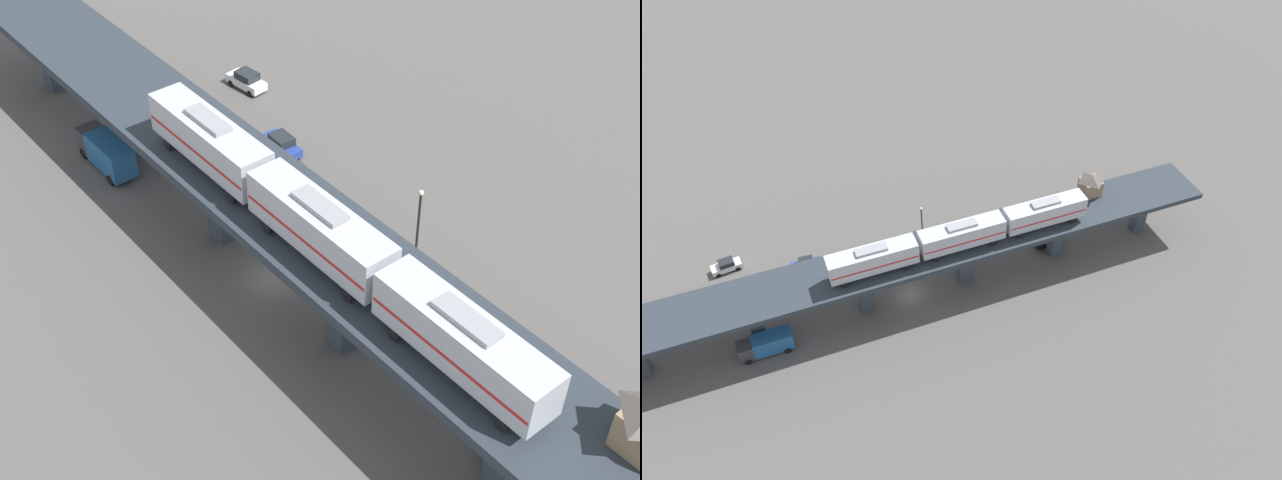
# 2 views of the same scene
# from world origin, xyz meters

# --- Properties ---
(ground_plane) EXTENTS (400.00, 400.00, 0.00)m
(ground_plane) POSITION_xyz_m (0.00, 0.00, 0.00)
(ground_plane) COLOR #514F4C
(elevated_viaduct) EXTENTS (31.59, 91.10, 8.20)m
(elevated_viaduct) POSITION_xyz_m (0.05, -0.18, 7.03)
(elevated_viaduct) COLOR #283039
(elevated_viaduct) RESTS_ON ground
(subway_train) EXTENTS (12.20, 36.68, 4.45)m
(subway_train) POSITION_xyz_m (0.59, -7.71, 10.74)
(subway_train) COLOR #ADB2BA
(subway_train) RESTS_ON elevated_viaduct
(street_car_black) EXTENTS (3.05, 4.74, 1.89)m
(street_car_black) POSITION_xyz_m (7.91, -22.16, 0.94)
(street_car_black) COLOR black
(street_car_black) RESTS_ON ground
(street_car_blue) EXTENTS (2.70, 4.68, 1.89)m
(street_car_blue) POSITION_xyz_m (7.04, 15.35, 0.94)
(street_car_blue) COLOR #233D93
(street_car_blue) RESTS_ON ground
(street_car_white) EXTENTS (3.27, 4.75, 1.89)m
(street_car_white) POSITION_xyz_m (8.15, 27.29, 0.94)
(street_car_white) COLOR silver
(street_car_white) RESTS_ON ground
(delivery_truck) EXTENTS (3.98, 7.53, 3.20)m
(delivery_truck) POSITION_xyz_m (-7.92, 19.51, 1.76)
(delivery_truck) COLOR #333338
(delivery_truck) RESTS_ON ground
(street_lamp) EXTENTS (0.44, 0.44, 6.94)m
(street_lamp) POSITION_xyz_m (11.04, -2.68, 4.11)
(street_lamp) COLOR black
(street_lamp) RESTS_ON ground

